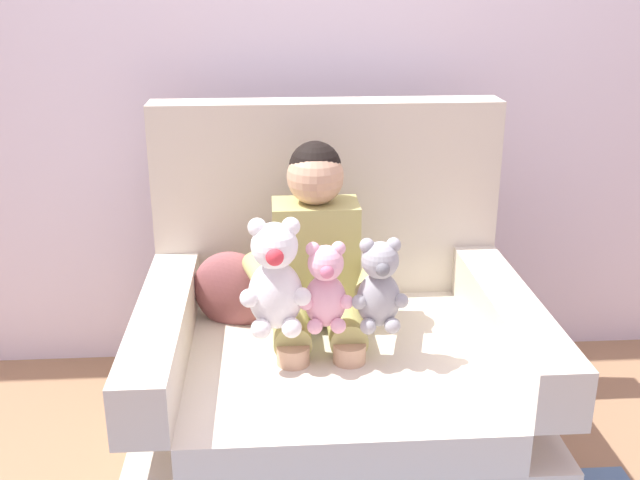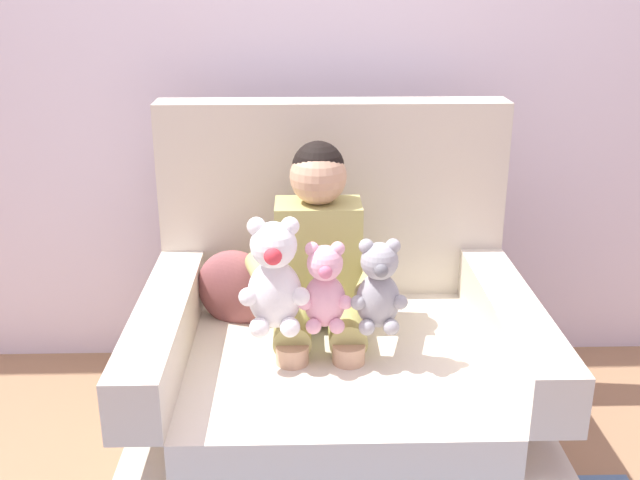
# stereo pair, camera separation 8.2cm
# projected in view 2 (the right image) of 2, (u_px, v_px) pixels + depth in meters

# --- Properties ---
(ground_plane) EXTENTS (8.00, 8.00, 0.00)m
(ground_plane) POSITION_uv_depth(u_px,v_px,m) (336.00, 461.00, 2.37)
(ground_plane) COLOR #936D4C
(back_wall) EXTENTS (6.00, 0.10, 2.60)m
(back_wall) POSITION_uv_depth(u_px,v_px,m) (329.00, 19.00, 2.66)
(back_wall) COLOR silver
(back_wall) RESTS_ON ground
(armchair) EXTENTS (1.14, 0.99, 1.07)m
(armchair) POSITION_uv_depth(u_px,v_px,m) (336.00, 364.00, 2.32)
(armchair) COLOR beige
(armchair) RESTS_ON ground
(seated_child) EXTENTS (0.45, 0.39, 0.82)m
(seated_child) POSITION_uv_depth(u_px,v_px,m) (319.00, 268.00, 2.24)
(seated_child) COLOR tan
(seated_child) RESTS_ON armchair
(plush_pink) EXTENTS (0.15, 0.12, 0.25)m
(plush_pink) POSITION_uv_depth(u_px,v_px,m) (325.00, 288.00, 2.05)
(plush_pink) COLOR #EAA8BC
(plush_pink) RESTS_ON armchair
(plush_grey) EXTENTS (0.16, 0.13, 0.26)m
(plush_grey) POSITION_uv_depth(u_px,v_px,m) (379.00, 288.00, 2.05)
(plush_grey) COLOR #9E9EA3
(plush_grey) RESTS_ON armchair
(plush_white) EXTENTS (0.19, 0.16, 0.33)m
(plush_white) POSITION_uv_depth(u_px,v_px,m) (274.00, 278.00, 2.03)
(plush_white) COLOR white
(plush_white) RESTS_ON armchair
(throw_pillow) EXTENTS (0.28, 0.19, 0.26)m
(throw_pillow) POSITION_uv_depth(u_px,v_px,m) (236.00, 289.00, 2.36)
(throw_pillow) COLOR #8C4C4C
(throw_pillow) RESTS_ON armchair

